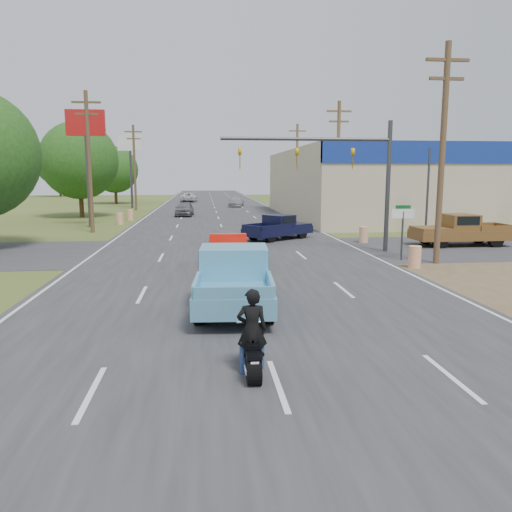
{
  "coord_description": "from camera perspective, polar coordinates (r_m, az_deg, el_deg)",
  "views": [
    {
      "loc": [
        -1.4,
        -9.25,
        4.12
      ],
      "look_at": [
        0.41,
        8.09,
        1.3
      ],
      "focal_mm": 35.0,
      "sensor_mm": 36.0,
      "label": 1
    }
  ],
  "objects": [
    {
      "name": "tree_6",
      "position": [
        108.13,
        -21.63,
        9.81
      ],
      "size": [
        8.82,
        8.82,
        10.92
      ],
      "color": "#422D19",
      "rests_on": "ground"
    },
    {
      "name": "distant_car_silver",
      "position": [
        67.13,
        -2.28,
        6.22
      ],
      "size": [
        2.52,
        4.78,
        1.32
      ],
      "primitive_type": "imported",
      "rotation": [
        0.0,
        0.0,
        -0.15
      ],
      "color": "#A0A0A4",
      "rests_on": "ground"
    },
    {
      "name": "cross_road",
      "position": [
        27.59,
        -2.99,
        0.61
      ],
      "size": [
        120.0,
        10.0,
        0.02
      ],
      "primitive_type": "cube",
      "color": "#2D2D30",
      "rests_on": "ground"
    },
    {
      "name": "red_convertible",
      "position": [
        21.81,
        -3.2,
        0.35
      ],
      "size": [
        1.85,
        4.76,
        1.55
      ],
      "primitive_type": "imported",
      "rotation": [
        0.0,
        0.0,
        -0.05
      ],
      "color": "#BD1308",
      "rests_on": "ground"
    },
    {
      "name": "utility_pole_1",
      "position": [
        24.8,
        20.54,
        11.38
      ],
      "size": [
        2.0,
        0.28,
        10.0
      ],
      "color": "#4C3823",
      "rests_on": "ground"
    },
    {
      "name": "tree_5",
      "position": [
        108.89,
        10.96,
        9.94
      ],
      "size": [
        7.98,
        7.98,
        9.88
      ],
      "color": "#422D19",
      "rests_on": "ground"
    },
    {
      "name": "barrel_3",
      "position": [
        47.87,
        -14.16,
        4.57
      ],
      "size": [
        0.56,
        0.56,
        1.0
      ],
      "primitive_type": "cylinder",
      "color": "orange",
      "rests_on": "ground"
    },
    {
      "name": "pole_sign_left_near",
      "position": [
        42.35,
        -18.84,
        12.84
      ],
      "size": [
        3.0,
        0.35,
        9.2
      ],
      "color": "#3F3F44",
      "rests_on": "ground"
    },
    {
      "name": "street_name_sign",
      "position": [
        26.89,
        16.39,
        3.45
      ],
      "size": [
        0.8,
        0.08,
        2.61
      ],
      "color": "#3F3F44",
      "rests_on": "ground"
    },
    {
      "name": "blue_pickup",
      "position": [
        15.74,
        -2.53,
        -2.34
      ],
      "size": [
        2.6,
        5.95,
        1.93
      ],
      "rotation": [
        0.0,
        0.0,
        -0.06
      ],
      "color": "black",
      "rests_on": "ground"
    },
    {
      "name": "tree_2",
      "position": [
        76.33,
        -15.84,
        9.46
      ],
      "size": [
        6.72,
        6.72,
        8.32
      ],
      "color": "#422D19",
      "rests_on": "ground"
    },
    {
      "name": "brown_pickup",
      "position": [
        31.82,
        22.13,
        2.78
      ],
      "size": [
        5.68,
        2.25,
        1.87
      ],
      "rotation": [
        0.0,
        0.0,
        1.58
      ],
      "color": "black",
      "rests_on": "ground"
    },
    {
      "name": "utility_pole_6",
      "position": [
        61.79,
        -13.71,
        10.04
      ],
      "size": [
        2.0,
        0.28,
        10.0
      ],
      "color": "#4C3823",
      "rests_on": "ground"
    },
    {
      "name": "ground",
      "position": [
        10.22,
        2.51,
        -14.58
      ],
      "size": [
        200.0,
        200.0,
        0.0
      ],
      "primitive_type": "plane",
      "color": "#415020",
      "rests_on": "ground"
    },
    {
      "name": "navy_pickup",
      "position": [
        32.48,
        2.68,
        3.32
      ],
      "size": [
        4.97,
        4.41,
        1.6
      ],
      "rotation": [
        0.0,
        0.0,
        -0.92
      ],
      "color": "black",
      "rests_on": "ground"
    },
    {
      "name": "barrel_1",
      "position": [
        31.53,
        12.2,
        2.39
      ],
      "size": [
        0.56,
        0.56,
        1.0
      ],
      "primitive_type": "cylinder",
      "color": "orange",
      "rests_on": "ground"
    },
    {
      "name": "signal_mast",
      "position": [
        27.23,
        9.58,
        10.5
      ],
      "size": [
        9.12,
        0.4,
        7.0
      ],
      "color": "#3F3F44",
      "rests_on": "ground"
    },
    {
      "name": "barrel_2",
      "position": [
        43.98,
        -15.28,
        4.14
      ],
      "size": [
        0.56,
        0.56,
        1.0
      ],
      "primitive_type": "cylinder",
      "color": "orange",
      "rests_on": "ground"
    },
    {
      "name": "tree_1",
      "position": [
        52.68,
        -19.57,
        10.25
      ],
      "size": [
        7.56,
        7.56,
        9.36
      ],
      "color": "#422D19",
      "rests_on": "ground"
    },
    {
      "name": "rider",
      "position": [
        10.44,
        -0.47,
        -8.94
      ],
      "size": [
        0.64,
        0.43,
        1.74
      ],
      "primitive_type": "imported",
      "rotation": [
        0.0,
        0.0,
        3.12
      ],
      "color": "black",
      "rests_on": "ground"
    },
    {
      "name": "motorcycle",
      "position": [
        10.56,
        -0.45,
        -11.28
      ],
      "size": [
        0.58,
        1.89,
        0.96
      ],
      "rotation": [
        0.0,
        0.0,
        -0.02
      ],
      "color": "black",
      "rests_on": "ground"
    },
    {
      "name": "lane_sign",
      "position": [
        25.25,
        16.45,
        3.77
      ],
      "size": [
        1.2,
        0.08,
        2.52
      ],
      "color": "#3F3F44",
      "rests_on": "ground"
    },
    {
      "name": "distant_car_grey",
      "position": [
        51.96,
        -8.17,
        5.36
      ],
      "size": [
        1.95,
        4.4,
        1.47
      ],
      "primitive_type": "imported",
      "rotation": [
        0.0,
        0.0,
        -0.05
      ],
      "color": "slate",
      "rests_on": "ground"
    },
    {
      "name": "utility_pole_5",
      "position": [
        38.14,
        -18.55,
        10.52
      ],
      "size": [
        2.0,
        0.28,
        10.0
      ],
      "color": "#4C3823",
      "rests_on": "ground"
    },
    {
      "name": "barrel_0",
      "position": [
        23.51,
        17.68,
        -0.1
      ],
      "size": [
        0.56,
        0.56,
        1.0
      ],
      "primitive_type": "cylinder",
      "color": "orange",
      "rests_on": "ground"
    },
    {
      "name": "dirt_verge",
      "position": [
        23.26,
        26.39,
        -1.97
      ],
      "size": [
        8.0,
        18.0,
        0.01
      ],
      "primitive_type": "cube",
      "color": "brown",
      "rests_on": "ground"
    },
    {
      "name": "distant_car_white",
      "position": [
        79.95,
        -7.65,
        6.65
      ],
      "size": [
        2.74,
        5.26,
        1.42
      ],
      "primitive_type": "imported",
      "rotation": [
        0.0,
        0.0,
        3.06
      ],
      "color": "silver",
      "rests_on": "ground"
    },
    {
      "name": "utility_pole_2",
      "position": [
        41.72,
        9.35,
        10.71
      ],
      "size": [
        2.0,
        0.28,
        10.0
      ],
      "color": "#4C3823",
      "rests_on": "ground"
    },
    {
      "name": "main_road",
      "position": [
        49.44,
        -4.33,
        4.39
      ],
      "size": [
        15.0,
        180.0,
        0.02
      ],
      "primitive_type": "cube",
      "color": "#2D2D30",
      "rests_on": "ground"
    },
    {
      "name": "utility_pole_3",
      "position": [
        59.27,
        4.71,
        10.31
      ],
      "size": [
        2.0,
        0.28,
        10.0
      ],
      "color": "#4C3823",
      "rests_on": "ground"
    },
    {
      "name": "pole_sign_left_far",
      "position": [
        65.95,
        -14.18,
        11.56
      ],
      "size": [
        3.0,
        0.35,
        9.2
      ],
      "color": "#3F3F44",
      "rests_on": "ground"
    }
  ]
}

